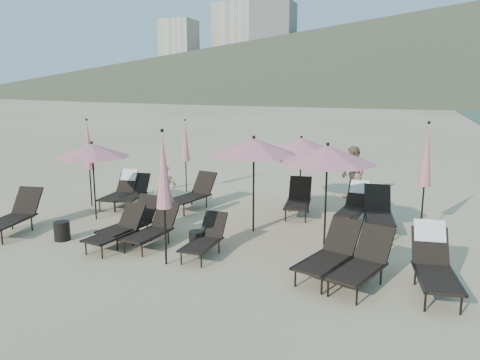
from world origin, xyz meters
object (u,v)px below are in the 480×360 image
(lounger_9, at_px, (298,199))
(lounger_10, at_px, (354,203))
(lounger_7, at_px, (133,192))
(lounger_11, at_px, (378,211))
(lounger_2, at_px, (153,228))
(beachgoer_a, at_px, (165,195))
(lounger_13, at_px, (131,221))
(umbrella_open_3, at_px, (301,144))
(umbrella_open_2, at_px, (327,155))
(lounger_1, at_px, (117,230))
(lounger_0, at_px, (14,214))
(umbrella_closed_3, at_px, (185,141))
(umbrella_closed_1, at_px, (426,156))
(umbrella_closed_2, at_px, (88,146))
(umbrella_open_0, at_px, (92,150))
(side_table_0, at_px, (62,231))
(umbrella_open_1, at_px, (254,147))
(lounger_4, at_px, (330,254))
(beachgoer_b, at_px, (353,174))
(lounger_3, at_px, (205,238))
(lounger_8, at_px, (194,193))
(side_table_1, at_px, (197,240))
(lounger_6, at_px, (121,189))
(lounger_12, at_px, (434,262))
(lounger_5, at_px, (362,262))
(umbrella_closed_0, at_px, (163,171))

(lounger_9, distance_m, lounger_10, 1.62)
(lounger_7, bearing_deg, lounger_11, -7.49)
(lounger_2, bearing_deg, beachgoer_a, 116.03)
(lounger_13, distance_m, umbrella_open_3, 5.69)
(umbrella_open_2, bearing_deg, lounger_2, -159.43)
(lounger_2, xyz_separation_m, lounger_10, (4.20, 3.73, 0.07))
(lounger_1, bearing_deg, lounger_0, -170.57)
(umbrella_closed_3, xyz_separation_m, beachgoer_a, (1.32, -3.89, -0.97))
(lounger_1, relative_size, lounger_7, 0.97)
(umbrella_open_2, distance_m, umbrella_closed_1, 2.85)
(lounger_11, distance_m, umbrella_closed_2, 8.76)
(umbrella_open_0, bearing_deg, side_table_0, -78.47)
(lounger_11, distance_m, umbrella_closed_3, 7.30)
(lounger_7, height_order, umbrella_closed_1, umbrella_closed_1)
(umbrella_open_0, height_order, umbrella_open_1, umbrella_open_1)
(lounger_4, bearing_deg, side_table_0, -162.50)
(umbrella_open_1, height_order, beachgoer_b, umbrella_open_1)
(umbrella_closed_3, bearing_deg, umbrella_open_1, -44.16)
(lounger_10, xyz_separation_m, beachgoer_b, (-0.33, 2.42, 0.40))
(lounger_3, bearing_deg, lounger_2, 173.42)
(umbrella_open_0, relative_size, umbrella_closed_1, 0.78)
(lounger_0, height_order, lounger_10, lounger_0)
(lounger_8, distance_m, side_table_0, 4.22)
(umbrella_open_3, distance_m, umbrella_closed_2, 6.53)
(lounger_3, bearing_deg, umbrella_closed_2, 152.51)
(side_table_1, bearing_deg, lounger_6, 143.97)
(umbrella_closed_3, bearing_deg, umbrella_open_3, -10.37)
(lounger_12, height_order, umbrella_closed_2, umbrella_closed_2)
(lounger_12, height_order, beachgoer_a, beachgoer_a)
(lounger_6, bearing_deg, lounger_4, -31.17)
(lounger_4, distance_m, lounger_5, 0.69)
(lounger_3, height_order, lounger_9, lounger_9)
(lounger_10, relative_size, side_table_1, 4.04)
(lounger_9, relative_size, beachgoer_b, 1.02)
(lounger_9, xyz_separation_m, umbrella_open_0, (-5.25, -2.48, 1.49))
(lounger_9, bearing_deg, umbrella_open_1, -117.73)
(lounger_0, bearing_deg, lounger_9, 24.56)
(umbrella_open_3, relative_size, side_table_0, 4.76)
(lounger_13, height_order, umbrella_closed_2, umbrella_closed_2)
(lounger_8, bearing_deg, side_table_0, -102.52)
(lounger_5, height_order, umbrella_open_2, umbrella_open_2)
(umbrella_closed_0, distance_m, beachgoer_b, 7.79)
(lounger_1, distance_m, umbrella_closed_0, 2.30)
(lounger_9, relative_size, umbrella_closed_3, 0.71)
(umbrella_closed_2, bearing_deg, lounger_8, 14.79)
(side_table_1, bearing_deg, lounger_2, -173.86)
(lounger_6, relative_size, lounger_12, 0.91)
(lounger_3, distance_m, umbrella_open_1, 2.76)
(lounger_4, xyz_separation_m, umbrella_open_1, (-2.34, 2.29, 1.73))
(umbrella_open_2, height_order, side_table_1, umbrella_open_2)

